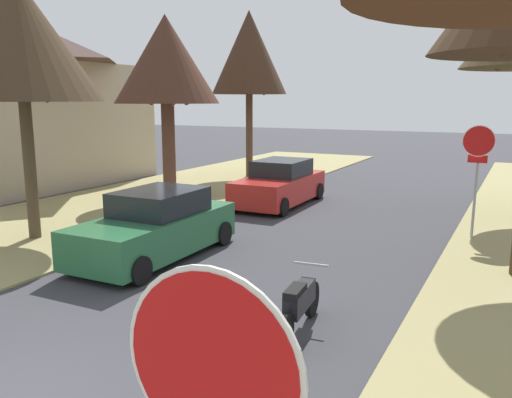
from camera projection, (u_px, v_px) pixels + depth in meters
name	position (u px, v px, depth m)	size (l,w,h in m)	color
stop_sign_far	(478.00, 157.00, 13.48)	(0.81, 0.43, 2.96)	#9EA0A5
street_tree_left_mid_a	(19.00, 40.00, 12.92)	(4.01, 4.01, 6.61)	#4D3D2C
street_tree_left_mid_b	(166.00, 61.00, 18.29)	(3.71, 3.71, 6.52)	brown
street_tree_left_far	(249.00, 53.00, 23.86)	(3.46, 3.46, 7.60)	#4D3528
parked_sedan_green	(156.00, 227.00, 12.17)	(1.99, 4.42, 1.57)	#28663D
parked_sedan_red	(280.00, 184.00, 18.33)	(1.99, 4.42, 1.57)	red
parked_motorcycle	(299.00, 304.00, 8.18)	(0.60, 2.05, 0.97)	black
house_backdrop_left	(3.00, 95.00, 22.40)	(8.58, 11.28, 7.41)	tan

